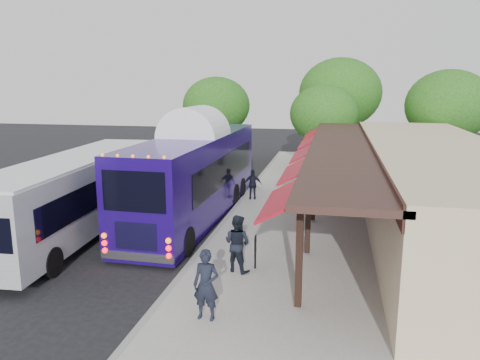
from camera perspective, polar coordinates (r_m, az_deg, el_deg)
The scene contains 15 objects.
ground at distance 17.18m, azimuth -4.67°, elevation -8.60°, with size 90.00×90.00×0.00m, color black.
sidewalk at distance 20.33m, azimuth 12.30°, elevation -5.34°, with size 10.00×40.00×0.15m, color #9E9B93.
curb at distance 20.82m, azimuth -1.48°, elevation -4.65°, with size 0.20×40.00×0.16m, color gray.
station_shelter at distance 20.25m, azimuth 22.14°, elevation -0.84°, with size 8.15×20.00×3.60m.
coach_bus at distance 20.78m, azimuth -5.50°, elevation 1.07°, with size 2.91×12.42×3.95m.
city_bus at distance 19.53m, azimuth -19.33°, elevation -1.43°, with size 3.20×11.76×3.13m.
ped_a at distance 11.93m, azimuth -4.16°, elevation -12.65°, with size 0.66×0.43×1.81m, color black.
ped_b at distance 14.72m, azimuth -0.34°, elevation -7.72°, with size 0.89×0.69×1.83m, color black.
ped_c at distance 23.60m, azimuth 1.58°, elevation -0.54°, with size 0.90×0.38×1.54m, color black.
ped_d at distance 22.93m, azimuth 8.34°, elevation -0.80°, with size 1.11×0.64×1.72m, color black.
sign_board at distance 14.98m, azimuth 1.86°, elevation -8.17°, with size 0.09×0.48×1.06m.
tree_left at distance 32.08m, azimuth 10.18°, elevation 7.93°, with size 4.55×4.55×5.82m.
tree_mid at distance 35.86m, azimuth 12.11°, elevation 10.32°, with size 6.05×6.05×7.75m.
tree_right at distance 32.61m, azimuth 24.03°, elevation 8.29°, with size 5.30×5.30×6.78m.
tree_far at distance 35.12m, azimuth -2.90°, elevation 9.03°, with size 4.98×4.98×6.37m.
Camera 1 is at (4.55, -15.44, 6.01)m, focal length 35.00 mm.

